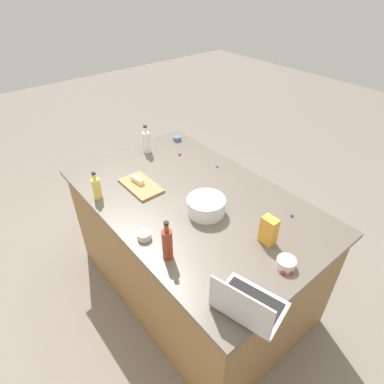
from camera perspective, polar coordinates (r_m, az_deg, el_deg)
ground_plane at (r=2.79m, az=-0.00°, el=-15.94°), size 12.00×12.00×0.00m
island_counter at (r=2.45m, az=-0.00°, el=-9.45°), size 1.81×1.12×0.90m
laptop at (r=1.54m, az=9.69°, el=-19.12°), size 0.35×0.30×0.22m
mixing_bowl_large at (r=2.00m, az=2.53°, el=-2.38°), size 0.25×0.25×0.11m
bottle_vinegar at (r=2.67m, az=-8.08°, el=8.84°), size 0.06×0.06×0.23m
bottle_oil at (r=2.21m, az=-16.57°, el=0.71°), size 0.06×0.06×0.20m
bottle_soy at (r=1.70m, az=-4.39°, el=-9.10°), size 0.06×0.06×0.25m
cutting_board at (r=2.28m, az=-9.05°, el=1.11°), size 0.32×0.18×0.02m
butter_stick_left at (r=2.30m, az=-9.67°, el=2.12°), size 0.11×0.05×0.04m
ramekin_small at (r=1.87m, az=-8.49°, el=-7.59°), size 0.08×0.08×0.04m
ramekin_medium at (r=2.87m, az=-2.64°, el=9.47°), size 0.07×0.07×0.04m
ramekin_wide at (r=1.77m, az=16.34°, el=-11.99°), size 0.10×0.10×0.05m
candy_bag at (r=1.84m, az=13.42°, el=-6.65°), size 0.09×0.06×0.17m
candy_0 at (r=2.48m, az=4.50°, el=4.56°), size 0.01×0.01×0.01m
candy_1 at (r=2.10m, az=17.29°, el=-3.94°), size 0.02×0.02×0.02m
candy_3 at (r=1.76m, az=17.20°, el=-13.45°), size 0.02×0.02×0.02m
candy_4 at (r=2.64m, az=-2.23°, el=6.76°), size 0.02×0.02×0.02m
candy_5 at (r=1.97m, az=13.63°, el=-6.19°), size 0.02×0.02×0.02m
candy_6 at (r=1.74m, az=15.83°, el=-13.60°), size 0.02×0.02×0.02m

